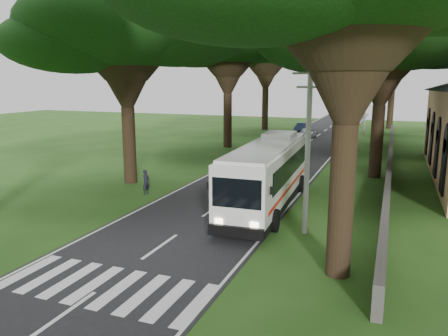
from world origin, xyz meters
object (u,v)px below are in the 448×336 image
at_px(pole_far, 365,103).
at_px(distant_car_a, 308,133).
at_px(pole_mid, 350,114).
at_px(distant_car_b, 301,127).
at_px(pole_near, 308,146).
at_px(coach_bus, 268,173).
at_px(pedestrian, 146,182).
at_px(distant_car_c, 349,122).

xyz_separation_m(pole_far, distant_car_a, (-6.30, -5.42, -3.48)).
relative_size(pole_mid, pole_far, 1.00).
relative_size(pole_mid, distant_car_b, 2.24).
bearing_deg(pole_mid, pole_far, 90.00).
bearing_deg(pole_far, pole_mid, -90.00).
xyz_separation_m(pole_near, distant_car_a, (-6.30, 34.58, -3.48)).
xyz_separation_m(pole_mid, coach_bus, (-2.85, -16.27, -2.24)).
relative_size(pole_near, coach_bus, 0.65).
relative_size(pole_far, pedestrian, 5.06).
relative_size(distant_car_c, pedestrian, 3.03).
bearing_deg(distant_car_c, pole_near, 110.36).
relative_size(pole_near, pole_far, 1.00).
distance_m(pole_mid, pedestrian, 19.96).
bearing_deg(pole_far, distant_car_a, -139.28).
bearing_deg(distant_car_a, distant_car_c, -98.12).
bearing_deg(distant_car_a, coach_bus, 99.85).
bearing_deg(pole_near, pole_mid, 90.00).
height_order(distant_car_a, pedestrian, pedestrian).
xyz_separation_m(coach_bus, pedestrian, (-7.88, -0.20, -1.15)).
bearing_deg(distant_car_c, coach_bus, 107.17).
relative_size(pole_near, distant_car_a, 2.04).
distance_m(pole_mid, coach_bus, 16.67).
bearing_deg(distant_car_c, pole_far, 121.69).
bearing_deg(coach_bus, pole_mid, 77.39).
distance_m(coach_bus, distant_car_b, 38.16).
relative_size(coach_bus, distant_car_c, 2.57).
bearing_deg(pole_mid, coach_bus, -99.94).
xyz_separation_m(pole_far, coach_bus, (-2.85, -36.27, -2.24)).
relative_size(coach_bus, distant_car_a, 3.14).
relative_size(pole_near, distant_car_c, 1.67).
bearing_deg(distant_car_a, distant_car_b, -68.76).
distance_m(distant_car_a, distant_car_c, 16.92).
relative_size(pole_far, coach_bus, 0.65).
bearing_deg(pole_mid, distant_car_c, 95.32).
bearing_deg(coach_bus, distant_car_b, 95.85).
bearing_deg(distant_car_c, distant_car_a, 95.52).
height_order(pole_mid, coach_bus, pole_mid).
xyz_separation_m(distant_car_a, pedestrian, (-4.44, -31.06, 0.09)).
distance_m(pole_near, distant_car_c, 51.35).
bearing_deg(pole_far, distant_car_b, 170.38).
bearing_deg(coach_bus, pedestrian, 178.81).
bearing_deg(pole_far, coach_bus, -94.49).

